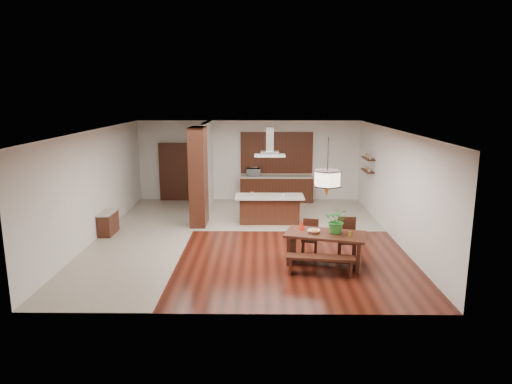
{
  "coord_description": "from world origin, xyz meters",
  "views": [
    {
      "loc": [
        0.42,
        -11.93,
        3.8
      ],
      "look_at": [
        0.3,
        0.0,
        1.25
      ],
      "focal_mm": 32.0,
      "sensor_mm": 36.0,
      "label": 1
    }
  ],
  "objects_px": {
    "fruit_bowl": "(314,231)",
    "island_cup": "(284,195)",
    "foliage_plant": "(337,221)",
    "hallway_console": "(108,223)",
    "dining_table": "(325,241)",
    "pendant_lantern": "(328,167)",
    "dining_chair_right": "(347,239)",
    "microwave": "(253,172)",
    "dining_chair_left": "(310,238)",
    "kitchen_island": "(269,209)",
    "range_hood": "(270,141)",
    "dining_bench": "(320,265)"
  },
  "relations": [
    {
      "from": "dining_chair_left",
      "to": "fruit_bowl",
      "type": "relative_size",
      "value": 3.09
    },
    {
      "from": "kitchen_island",
      "to": "foliage_plant",
      "type": "bearing_deg",
      "value": -67.48
    },
    {
      "from": "island_cup",
      "to": "microwave",
      "type": "relative_size",
      "value": 0.23
    },
    {
      "from": "dining_chair_left",
      "to": "dining_chair_right",
      "type": "height_order",
      "value": "dining_chair_right"
    },
    {
      "from": "fruit_bowl",
      "to": "pendant_lantern",
      "type": "bearing_deg",
      "value": -5.05
    },
    {
      "from": "hallway_console",
      "to": "dining_chair_left",
      "type": "relative_size",
      "value": 1.03
    },
    {
      "from": "dining_table",
      "to": "pendant_lantern",
      "type": "bearing_deg",
      "value": 116.57
    },
    {
      "from": "dining_chair_right",
      "to": "foliage_plant",
      "type": "xyz_separation_m",
      "value": [
        -0.32,
        -0.4,
        0.55
      ]
    },
    {
      "from": "fruit_bowl",
      "to": "microwave",
      "type": "xyz_separation_m",
      "value": [
        -1.47,
        6.21,
        0.31
      ]
    },
    {
      "from": "dining_chair_right",
      "to": "microwave",
      "type": "relative_size",
      "value": 1.97
    },
    {
      "from": "dining_bench",
      "to": "kitchen_island",
      "type": "height_order",
      "value": "kitchen_island"
    },
    {
      "from": "kitchen_island",
      "to": "microwave",
      "type": "bearing_deg",
      "value": 100.48
    },
    {
      "from": "foliage_plant",
      "to": "dining_bench",
      "type": "bearing_deg",
      "value": -124.48
    },
    {
      "from": "microwave",
      "to": "range_hood",
      "type": "bearing_deg",
      "value": -82.12
    },
    {
      "from": "hallway_console",
      "to": "dining_chair_left",
      "type": "distance_m",
      "value": 5.65
    },
    {
      "from": "hallway_console",
      "to": "island_cup",
      "type": "distance_m",
      "value": 5.08
    },
    {
      "from": "hallway_console",
      "to": "dining_bench",
      "type": "relative_size",
      "value": 0.6
    },
    {
      "from": "fruit_bowl",
      "to": "island_cup",
      "type": "relative_size",
      "value": 2.51
    },
    {
      "from": "pendant_lantern",
      "to": "fruit_bowl",
      "type": "bearing_deg",
      "value": 174.95
    },
    {
      "from": "foliage_plant",
      "to": "kitchen_island",
      "type": "relative_size",
      "value": 0.29
    },
    {
      "from": "fruit_bowl",
      "to": "dining_bench",
      "type": "bearing_deg",
      "value": -82.39
    },
    {
      "from": "dining_chair_right",
      "to": "foliage_plant",
      "type": "height_order",
      "value": "foliage_plant"
    },
    {
      "from": "dining_bench",
      "to": "dining_chair_right",
      "type": "height_order",
      "value": "dining_chair_right"
    },
    {
      "from": "pendant_lantern",
      "to": "foliage_plant",
      "type": "distance_m",
      "value": 1.24
    },
    {
      "from": "pendant_lantern",
      "to": "kitchen_island",
      "type": "bearing_deg",
      "value": 109.13
    },
    {
      "from": "island_cup",
      "to": "hallway_console",
      "type": "bearing_deg",
      "value": -167.54
    },
    {
      "from": "dining_chair_left",
      "to": "range_hood",
      "type": "height_order",
      "value": "range_hood"
    },
    {
      "from": "pendant_lantern",
      "to": "microwave",
      "type": "bearing_deg",
      "value": 105.5
    },
    {
      "from": "dining_table",
      "to": "dining_chair_right",
      "type": "xyz_separation_m",
      "value": [
        0.58,
        0.4,
        -0.06
      ]
    },
    {
      "from": "kitchen_island",
      "to": "dining_table",
      "type": "bearing_deg",
      "value": -71.18
    },
    {
      "from": "microwave",
      "to": "foliage_plant",
      "type": "bearing_deg",
      "value": -75.27
    },
    {
      "from": "dining_chair_left",
      "to": "dining_chair_right",
      "type": "xyz_separation_m",
      "value": [
        0.86,
        -0.24,
        0.05
      ]
    },
    {
      "from": "dining_chair_left",
      "to": "microwave",
      "type": "relative_size",
      "value": 1.75
    },
    {
      "from": "dining_table",
      "to": "range_hood",
      "type": "height_order",
      "value": "range_hood"
    },
    {
      "from": "dining_chair_left",
      "to": "pendant_lantern",
      "type": "bearing_deg",
      "value": -54.03
    },
    {
      "from": "dining_chair_right",
      "to": "microwave",
      "type": "bearing_deg",
      "value": 115.9
    },
    {
      "from": "hallway_console",
      "to": "microwave",
      "type": "height_order",
      "value": "microwave"
    },
    {
      "from": "dining_chair_right",
      "to": "kitchen_island",
      "type": "bearing_deg",
      "value": 124.51
    },
    {
      "from": "dining_chair_right",
      "to": "island_cup",
      "type": "bearing_deg",
      "value": 119.04
    },
    {
      "from": "range_hood",
      "to": "microwave",
      "type": "relative_size",
      "value": 1.84
    },
    {
      "from": "dining_bench",
      "to": "kitchen_island",
      "type": "distance_m",
      "value": 4.2
    },
    {
      "from": "pendant_lantern",
      "to": "fruit_bowl",
      "type": "distance_m",
      "value": 1.49
    },
    {
      "from": "dining_table",
      "to": "microwave",
      "type": "height_order",
      "value": "microwave"
    },
    {
      "from": "foliage_plant",
      "to": "hallway_console",
      "type": "bearing_deg",
      "value": 159.37
    },
    {
      "from": "dining_table",
      "to": "foliage_plant",
      "type": "xyz_separation_m",
      "value": [
        0.25,
        0.01,
        0.49
      ]
    },
    {
      "from": "dining_bench",
      "to": "island_cup",
      "type": "xyz_separation_m",
      "value": [
        -0.6,
        3.95,
        0.68
      ]
    },
    {
      "from": "kitchen_island",
      "to": "range_hood",
      "type": "relative_size",
      "value": 2.27
    },
    {
      "from": "hallway_console",
      "to": "dining_table",
      "type": "xyz_separation_m",
      "value": [
        5.7,
        -2.25,
        0.23
      ]
    },
    {
      "from": "kitchen_island",
      "to": "island_cup",
      "type": "bearing_deg",
      "value": -15.78
    },
    {
      "from": "dining_bench",
      "to": "fruit_bowl",
      "type": "relative_size",
      "value": 5.31
    }
  ]
}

